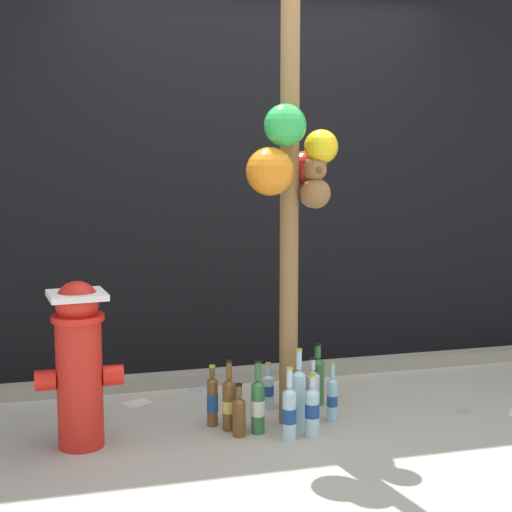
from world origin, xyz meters
name	(u,v)px	position (x,y,z in m)	size (l,w,h in m)	color
ground_plane	(323,433)	(0.00, 0.00, 0.00)	(14.00, 14.00, 0.00)	#ADA899
building_wall	(253,116)	(0.00, 1.43, 1.70)	(10.00, 0.20, 3.41)	black
curb_strip	(271,373)	(0.00, 0.99, 0.04)	(8.00, 0.12, 0.08)	gray
memorial_post	(292,132)	(-0.12, 0.18, 1.57)	(0.52, 0.53, 2.86)	olive
fire_hydrant	(79,361)	(-1.23, 0.15, 0.44)	(0.43, 0.30, 0.84)	red
bottle_0	(258,405)	(-0.33, 0.09, 0.15)	(0.07, 0.07, 0.39)	#337038
bottle_1	(312,395)	(0.01, 0.20, 0.14)	(0.08, 0.08, 0.36)	silver
bottle_2	(289,412)	(-0.20, -0.04, 0.15)	(0.07, 0.07, 0.38)	#B2DBEA
bottle_3	(332,398)	(0.11, 0.16, 0.13)	(0.06, 0.06, 0.33)	#93CCE0
bottle_4	(268,390)	(-0.18, 0.44, 0.11)	(0.07, 0.07, 0.27)	#B2DBEA
bottle_5	(212,400)	(-0.54, 0.26, 0.14)	(0.06, 0.06, 0.34)	brown
bottle_6	(239,415)	(-0.44, 0.07, 0.11)	(0.07, 0.07, 0.28)	brown
bottle_7	(296,387)	(-0.02, 0.38, 0.13)	(0.07, 0.07, 0.34)	#337038
bottle_8	(229,403)	(-0.47, 0.18, 0.15)	(0.07, 0.07, 0.38)	brown
bottle_9	(317,379)	(0.12, 0.44, 0.15)	(0.08, 0.08, 0.37)	#337038
bottle_10	(299,397)	(-0.10, 0.10, 0.17)	(0.07, 0.07, 0.44)	#B2DBEA
bottle_11	(312,410)	(-0.07, -0.03, 0.14)	(0.08, 0.08, 0.33)	#B2DBEA
litter_0	(137,403)	(-0.89, 0.73, 0.00)	(0.16, 0.11, 0.01)	silver
litter_1	(200,387)	(-0.48, 0.92, 0.00)	(0.15, 0.09, 0.01)	#8C99B2
litter_2	(464,411)	(0.89, 0.10, 0.00)	(0.06, 0.08, 0.01)	#8C99B2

